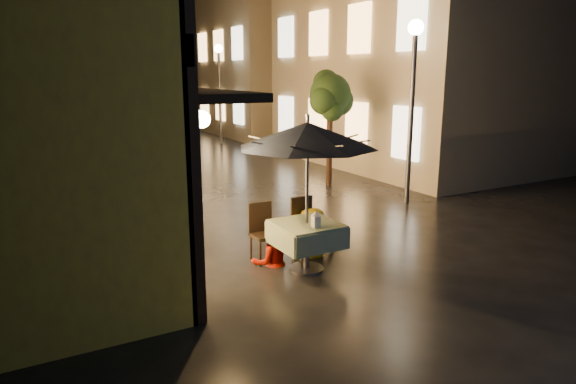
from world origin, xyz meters
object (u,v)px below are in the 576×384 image
bicycle_0 (164,198)px  streetlamp_near (413,79)px  person_yellow (313,210)px  table_lantern (316,218)px  cafe_table (307,235)px  patio_umbrella (307,135)px  person_orange (270,223)px

bicycle_0 → streetlamp_near: bearing=-107.6°
person_yellow → table_lantern: bearing=63.1°
streetlamp_near → table_lantern: bearing=-147.1°
cafe_table → patio_umbrella: patio_umbrella is taller
streetlamp_near → table_lantern: (-4.37, -2.83, -2.00)m
table_lantern → bicycle_0: bearing=104.7°
streetlamp_near → cafe_table: size_ratio=4.27×
table_lantern → bicycle_0: size_ratio=0.15×
person_orange → person_yellow: (0.82, 0.02, 0.11)m
patio_umbrella → person_orange: size_ratio=1.77×
patio_umbrella → table_lantern: patio_umbrella is taller
cafe_table → person_yellow: person_yellow is taller
patio_umbrella → bicycle_0: patio_umbrella is taller
person_yellow → bicycle_0: (-1.58, 3.48, -0.35)m
person_yellow → bicycle_0: bearing=-63.3°
person_orange → bicycle_0: bearing=-72.0°
cafe_table → person_orange: (-0.37, 0.53, 0.11)m
streetlamp_near → patio_umbrella: size_ratio=1.72×
table_lantern → person_orange: person_orange is taller
streetlamp_near → table_lantern: size_ratio=16.92×
person_orange → table_lantern: bearing=120.5°
bicycle_0 → person_yellow: bearing=-158.2°
person_orange → cafe_table: bearing=130.4°
streetlamp_near → table_lantern: streetlamp_near is taller
cafe_table → bicycle_0: 4.19m
cafe_table → table_lantern: size_ratio=3.96×
patio_umbrella → person_orange: patio_umbrella is taller
streetlamp_near → bicycle_0: streetlamp_near is taller
streetlamp_near → person_orange: 5.62m
streetlamp_near → patio_umbrella: bearing=-149.6°
cafe_table → person_yellow: bearing=50.4°
cafe_table → streetlamp_near: bearing=30.4°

